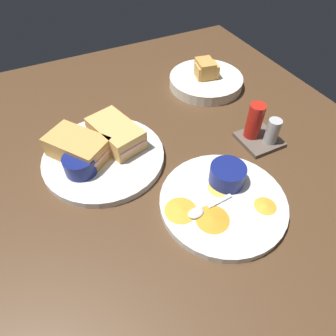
{
  "coord_description": "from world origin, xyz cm",
  "views": [
    {
      "loc": [
        43.79,
        -16.39,
        48.14
      ],
      "look_at": [
        6.55,
        2.11,
        3.0
      ],
      "focal_mm": 32.08,
      "sensor_mm": 36.0,
      "label": 1
    }
  ],
  "objects_px": {
    "sandwich_half_far": "(78,147)",
    "spoon_by_gravy_ramekin": "(202,210)",
    "bread_basket_rear": "(206,80)",
    "sandwich_half_near": "(116,133)",
    "condiment_caddy": "(260,129)",
    "spoon_by_dark_ramekin": "(96,153)",
    "plate_chips_companion": "(223,202)",
    "plate_sandwich_main": "(104,157)",
    "ramekin_dark_sauce": "(80,164)",
    "ramekin_light_gravy": "(227,174)"
  },
  "relations": [
    {
      "from": "sandwich_half_far",
      "to": "ramekin_light_gravy",
      "type": "distance_m",
      "value": 0.32
    },
    {
      "from": "spoon_by_dark_ramekin",
      "to": "spoon_by_gravy_ramekin",
      "type": "xyz_separation_m",
      "value": [
        0.23,
        0.13,
        0.0
      ]
    },
    {
      "from": "sandwich_half_near",
      "to": "condiment_caddy",
      "type": "height_order",
      "value": "condiment_caddy"
    },
    {
      "from": "spoon_by_dark_ramekin",
      "to": "bread_basket_rear",
      "type": "xyz_separation_m",
      "value": [
        -0.15,
        0.37,
        0.0
      ]
    },
    {
      "from": "plate_chips_companion",
      "to": "spoon_by_gravy_ramekin",
      "type": "bearing_deg",
      "value": -85.52
    },
    {
      "from": "bread_basket_rear",
      "to": "ramekin_light_gravy",
      "type": "bearing_deg",
      "value": -25.05
    },
    {
      "from": "plate_sandwich_main",
      "to": "bread_basket_rear",
      "type": "xyz_separation_m",
      "value": [
        -0.16,
        0.36,
        0.01
      ]
    },
    {
      "from": "sandwich_half_far",
      "to": "spoon_by_gravy_ramekin",
      "type": "relative_size",
      "value": 1.51
    },
    {
      "from": "spoon_by_dark_ramekin",
      "to": "ramekin_light_gravy",
      "type": "bearing_deg",
      "value": 47.61
    },
    {
      "from": "spoon_by_gravy_ramekin",
      "to": "condiment_caddy",
      "type": "bearing_deg",
      "value": 118.6
    },
    {
      "from": "plate_sandwich_main",
      "to": "spoon_by_gravy_ramekin",
      "type": "xyz_separation_m",
      "value": [
        0.22,
        0.12,
        0.01
      ]
    },
    {
      "from": "ramekin_dark_sauce",
      "to": "condiment_caddy",
      "type": "height_order",
      "value": "condiment_caddy"
    },
    {
      "from": "sandwich_half_far",
      "to": "spoon_by_gravy_ramekin",
      "type": "bearing_deg",
      "value": 33.33
    },
    {
      "from": "sandwich_half_near",
      "to": "plate_chips_companion",
      "type": "relative_size",
      "value": 0.6
    },
    {
      "from": "sandwich_half_far",
      "to": "plate_sandwich_main",
      "type": "bearing_deg",
      "value": 63.49
    },
    {
      "from": "ramekin_dark_sauce",
      "to": "ramekin_light_gravy",
      "type": "bearing_deg",
      "value": 57.97
    },
    {
      "from": "plate_chips_companion",
      "to": "ramekin_light_gravy",
      "type": "height_order",
      "value": "ramekin_light_gravy"
    },
    {
      "from": "sandwich_half_near",
      "to": "ramekin_dark_sauce",
      "type": "distance_m",
      "value": 0.11
    },
    {
      "from": "ramekin_dark_sauce",
      "to": "spoon_by_dark_ramekin",
      "type": "xyz_separation_m",
      "value": [
        -0.04,
        0.04,
        -0.02
      ]
    },
    {
      "from": "bread_basket_rear",
      "to": "spoon_by_gravy_ramekin",
      "type": "bearing_deg",
      "value": -32.26
    },
    {
      "from": "condiment_caddy",
      "to": "sandwich_half_far",
      "type": "bearing_deg",
      "value": -107.37
    },
    {
      "from": "plate_chips_companion",
      "to": "spoon_by_gravy_ramekin",
      "type": "distance_m",
      "value": 0.05
    },
    {
      "from": "bread_basket_rear",
      "to": "sandwich_half_near",
      "type": "bearing_deg",
      "value": -67.54
    },
    {
      "from": "ramekin_light_gravy",
      "to": "bread_basket_rear",
      "type": "height_order",
      "value": "bread_basket_rear"
    },
    {
      "from": "plate_chips_companion",
      "to": "bread_basket_rear",
      "type": "bearing_deg",
      "value": 153.3
    },
    {
      "from": "ramekin_dark_sauce",
      "to": "plate_chips_companion",
      "type": "bearing_deg",
      "value": 48.73
    },
    {
      "from": "sandwich_half_far",
      "to": "ramekin_light_gravy",
      "type": "height_order",
      "value": "sandwich_half_far"
    },
    {
      "from": "plate_sandwich_main",
      "to": "condiment_caddy",
      "type": "height_order",
      "value": "condiment_caddy"
    },
    {
      "from": "sandwich_half_near",
      "to": "spoon_by_gravy_ramekin",
      "type": "bearing_deg",
      "value": 16.52
    },
    {
      "from": "sandwich_half_far",
      "to": "spoon_by_gravy_ramekin",
      "type": "distance_m",
      "value": 0.3
    },
    {
      "from": "sandwich_half_far",
      "to": "sandwich_half_near",
      "type": "bearing_deg",
      "value": 93.49
    },
    {
      "from": "sandwich_half_near",
      "to": "ramekin_dark_sauce",
      "type": "relative_size",
      "value": 2.18
    },
    {
      "from": "sandwich_half_near",
      "to": "ramekin_dark_sauce",
      "type": "bearing_deg",
      "value": -61.39
    },
    {
      "from": "ramekin_dark_sauce",
      "to": "bread_basket_rear",
      "type": "distance_m",
      "value": 0.45
    },
    {
      "from": "sandwich_half_far",
      "to": "ramekin_dark_sauce",
      "type": "height_order",
      "value": "sandwich_half_far"
    },
    {
      "from": "spoon_by_gravy_ramekin",
      "to": "sandwich_half_near",
      "type": "bearing_deg",
      "value": -163.48
    },
    {
      "from": "sandwich_half_near",
      "to": "bread_basket_rear",
      "type": "bearing_deg",
      "value": 112.46
    },
    {
      "from": "ramekin_light_gravy",
      "to": "sandwich_half_near",
      "type": "bearing_deg",
      "value": -143.45
    },
    {
      "from": "sandwich_half_near",
      "to": "spoon_by_gravy_ramekin",
      "type": "xyz_separation_m",
      "value": [
        0.25,
        0.07,
        -0.02
      ]
    },
    {
      "from": "plate_chips_companion",
      "to": "spoon_by_gravy_ramekin",
      "type": "relative_size",
      "value": 2.48
    },
    {
      "from": "plate_sandwich_main",
      "to": "plate_chips_companion",
      "type": "bearing_deg",
      "value": 37.36
    },
    {
      "from": "bread_basket_rear",
      "to": "condiment_caddy",
      "type": "relative_size",
      "value": 2.2
    },
    {
      "from": "spoon_by_gravy_ramekin",
      "to": "condiment_caddy",
      "type": "distance_m",
      "value": 0.26
    },
    {
      "from": "plate_chips_companion",
      "to": "ramekin_dark_sauce",
      "type": "bearing_deg",
      "value": -131.27
    },
    {
      "from": "plate_sandwich_main",
      "to": "bread_basket_rear",
      "type": "height_order",
      "value": "bread_basket_rear"
    },
    {
      "from": "sandwich_half_far",
      "to": "condiment_caddy",
      "type": "height_order",
      "value": "condiment_caddy"
    },
    {
      "from": "plate_chips_companion",
      "to": "condiment_caddy",
      "type": "relative_size",
      "value": 2.59
    },
    {
      "from": "plate_chips_companion",
      "to": "ramekin_light_gravy",
      "type": "distance_m",
      "value": 0.06
    },
    {
      "from": "ramekin_dark_sauce",
      "to": "condiment_caddy",
      "type": "relative_size",
      "value": 0.71
    },
    {
      "from": "spoon_by_dark_ramekin",
      "to": "condiment_caddy",
      "type": "xyz_separation_m",
      "value": [
        0.11,
        0.36,
        0.01
      ]
    }
  ]
}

